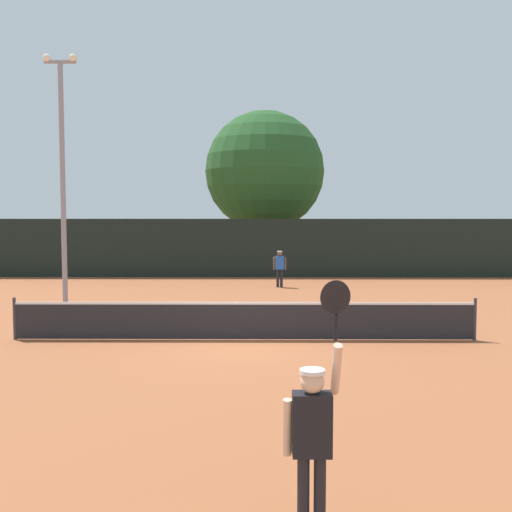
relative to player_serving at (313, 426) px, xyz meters
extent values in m
plane|color=#9E5633|center=(-0.92, 9.21, -1.11)|extent=(120.00, 120.00, 0.00)
cube|color=#232328|center=(-0.92, 9.21, -0.64)|extent=(11.60, 0.03, 0.91)
cube|color=white|center=(-0.92, 9.21, -0.18)|extent=(11.60, 0.04, 0.06)
cylinder|color=#333338|center=(-6.72, 9.21, -0.58)|extent=(0.08, 0.08, 1.07)
cylinder|color=#333338|center=(4.88, 9.21, -0.58)|extent=(0.08, 0.08, 1.07)
cube|color=black|center=(-0.92, 24.35, 0.37)|extent=(31.50, 0.12, 2.95)
cube|color=black|center=(-0.01, -0.01, 0.03)|extent=(0.38, 0.22, 0.61)
sphere|color=beige|center=(-0.01, -0.01, 0.44)|extent=(0.23, 0.23, 0.23)
cylinder|color=white|center=(-0.01, -0.01, 0.54)|extent=(0.25, 0.25, 0.04)
cylinder|color=black|center=(-0.09, -0.01, -0.70)|extent=(0.12, 0.12, 0.83)
cylinder|color=black|center=(0.07, -0.01, -0.70)|extent=(0.12, 0.12, 0.83)
cylinder|color=beige|center=(-0.25, -0.01, 0.00)|extent=(0.09, 0.18, 0.58)
cylinder|color=beige|center=(0.23, 0.07, 0.54)|extent=(0.09, 0.33, 0.56)
cylinder|color=black|center=(0.23, 0.13, 0.94)|extent=(0.04, 0.11, 0.28)
ellipsoid|color=black|center=(0.23, 0.19, 1.23)|extent=(0.30, 0.13, 0.36)
cube|color=blue|center=(0.33, 20.19, -0.04)|extent=(0.38, 0.22, 0.58)
sphere|color=brown|center=(0.33, 20.19, 0.35)|extent=(0.22, 0.22, 0.22)
cylinder|color=white|center=(0.33, 20.19, 0.45)|extent=(0.23, 0.23, 0.04)
cylinder|color=black|center=(0.25, 20.19, -0.72)|extent=(0.12, 0.12, 0.78)
cylinder|color=black|center=(0.41, 20.19, -0.72)|extent=(0.12, 0.12, 0.78)
cylinder|color=brown|center=(0.09, 20.19, -0.07)|extent=(0.09, 0.17, 0.55)
cylinder|color=brown|center=(0.57, 20.19, -0.07)|extent=(0.09, 0.15, 0.55)
sphere|color=#CCE033|center=(-1.32, 9.76, -1.08)|extent=(0.07, 0.07, 0.07)
cylinder|color=gray|center=(-7.45, 15.34, 3.08)|extent=(0.18, 0.18, 8.39)
cube|color=gray|center=(-7.45, 15.34, 7.33)|extent=(1.10, 0.10, 0.10)
sphere|color=#F2EDCC|center=(-7.90, 15.34, 7.46)|extent=(0.28, 0.28, 0.28)
sphere|color=#F2EDCC|center=(-7.00, 15.34, 7.46)|extent=(0.28, 0.28, 0.28)
cylinder|color=brown|center=(-0.25, 29.86, 0.44)|extent=(0.56, 0.56, 3.09)
sphere|color=#235123|center=(-0.25, 29.86, 4.63)|extent=(7.06, 7.06, 7.06)
cube|color=white|center=(-3.80, 31.75, -0.51)|extent=(1.99, 4.24, 0.90)
cube|color=#2D333D|center=(-3.80, 31.45, 0.26)|extent=(1.75, 2.24, 0.64)
cylinder|color=black|center=(-4.65, 33.15, -0.81)|extent=(0.22, 0.60, 0.60)
cylinder|color=black|center=(-2.95, 33.15, -0.81)|extent=(0.22, 0.60, 0.60)
cylinder|color=black|center=(-4.65, 30.35, -0.81)|extent=(0.22, 0.60, 0.60)
cylinder|color=black|center=(-2.95, 30.35, -0.81)|extent=(0.22, 0.60, 0.60)
cube|color=#B7B7BC|center=(9.42, 29.46, -0.51)|extent=(1.99, 4.24, 0.90)
cube|color=#2D333D|center=(9.42, 29.16, 0.26)|extent=(1.75, 2.24, 0.64)
cylinder|color=black|center=(8.57, 30.86, -0.81)|extent=(0.22, 0.60, 0.60)
cylinder|color=black|center=(10.27, 30.86, -0.81)|extent=(0.22, 0.60, 0.60)
cylinder|color=black|center=(8.57, 28.06, -0.81)|extent=(0.22, 0.60, 0.60)
cylinder|color=black|center=(10.27, 28.06, -0.81)|extent=(0.22, 0.60, 0.60)
camera|label=1|loc=(-0.51, -5.63, 2.04)|focal=41.82mm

